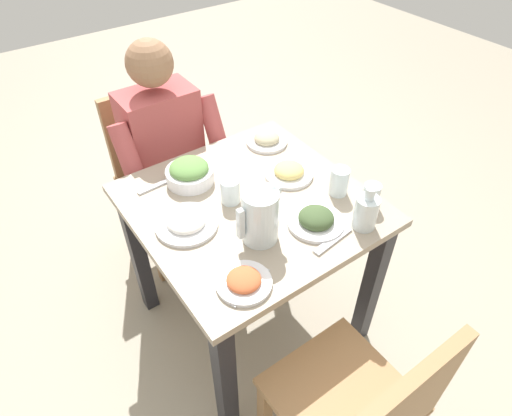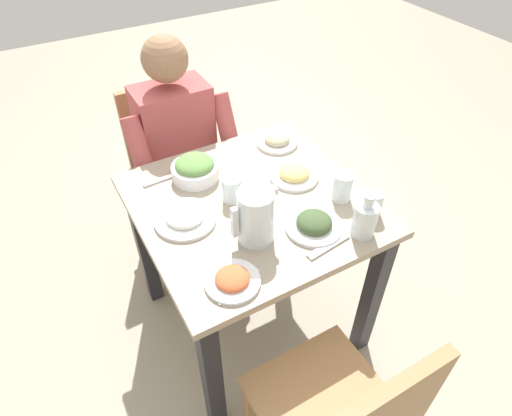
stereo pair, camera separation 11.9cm
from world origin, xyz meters
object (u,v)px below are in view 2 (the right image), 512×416
Objects in this scene: dining_table at (252,228)px; plate_fries at (294,174)px; plate_rice_curry at (232,280)px; oil_carafe at (364,221)px; diner_near at (185,159)px; water_pitcher at (255,216)px; salad_bowl at (195,169)px; water_glass_near_right at (343,187)px; water_glass_far_left at (374,203)px; plate_beans at (277,140)px; chair_near at (173,162)px; plate_yoghurt at (185,217)px; plate_dolmas at (314,224)px; water_glass_near_left at (232,189)px.

plate_fries is (-0.21, -0.04, 0.16)m from dining_table.
oil_carafe reaches higher than plate_rice_curry.
diner_near reaches higher than plate_rice_curry.
water_pitcher reaches higher than salad_bowl.
water_glass_near_right is 1.17× the size of water_glass_far_left.
salad_bowl is 1.03× the size of plate_beans.
plate_rice_curry is at bearing 52.26° from dining_table.
oil_carafe is (-0.03, 0.37, 0.04)m from plate_fries.
plate_fries is (-0.27, 0.67, 0.27)m from chair_near.
water_pitcher reaches higher than water_glass_far_left.
plate_rice_curry is (-0.02, 0.32, -0.00)m from plate_yoghurt.
plate_yoghurt is 1.23× the size of plate_beans.
salad_bowl is at bearing -62.50° from plate_dolmas.
water_pitcher is at bearing 88.85° from chair_near.
salad_bowl is 0.51m from plate_dolmas.
plate_dolmas is 1.13× the size of plate_beans.
plate_fries is 1.77× the size of water_glass_near_right.
water_glass_near_right is (-0.29, 0.15, 0.19)m from dining_table.
diner_near is 0.71m from water_pitcher.
plate_rice_curry is (0.44, 0.34, -0.00)m from plate_fries.
water_pitcher is at bearing -139.35° from plate_rice_curry.
chair_near is 0.62m from plate_beans.
water_pitcher is 0.22m from plate_dolmas.
dining_table is at bearing -62.35° from plate_dolmas.
water_pitcher is at bearing 51.27° from plate_beans.
oil_carafe reaches higher than plate_dolmas.
plate_yoghurt is 1.09× the size of plate_dolmas.
oil_carafe is (0.03, 0.60, 0.04)m from plate_beans.
salad_bowl reaches higher than plate_beans.
plate_yoghurt is at bearing -26.06° from water_glass_far_left.
plate_dolmas is 2.09× the size of water_glass_near_left.
diner_near reaches higher than plate_beans.
diner_near is at bearing -111.16° from plate_yoghurt.
plate_fries is 1.08× the size of plate_beans.
water_pitcher is 2.01× the size of water_glass_near_left.
plate_fries is 2.08× the size of water_glass_far_left.
plate_dolmas is 1.85× the size of water_glass_near_right.
dining_table is at bearing 96.65° from diner_near.
plate_fries is at bearing -177.76° from plate_yoghurt.
water_glass_near_right is (-0.35, 0.66, 0.16)m from diner_near.
dining_table is 8.60× the size of water_glass_near_left.
water_glass_near_right is (-0.54, 0.17, 0.04)m from plate_yoghurt.
plate_beans is at bearing -87.53° from water_glass_near_right.
water_glass_far_left is (-0.59, 0.29, 0.03)m from plate_yoghurt.
oil_carafe reaches higher than salad_bowl.
diner_near reaches higher than plate_fries.
plate_rice_curry is at bearing 78.08° from salad_bowl.
plate_yoghurt is 0.44m from plate_dolmas.
plate_rice_curry is at bearing 48.47° from plate_beans.
oil_carafe is at bearing 144.71° from plate_yoghurt.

